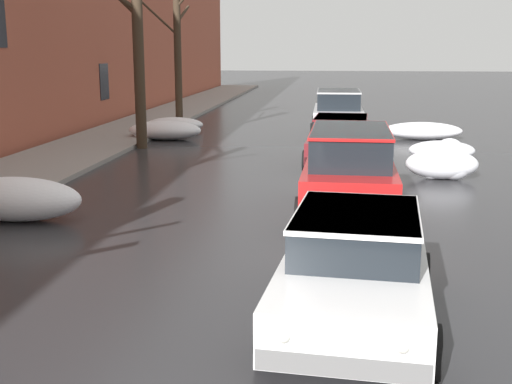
{
  "coord_description": "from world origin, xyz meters",
  "views": [
    {
      "loc": [
        1.9,
        -1.71,
        3.43
      ],
      "look_at": [
        0.73,
        8.24,
        1.23
      ],
      "focal_mm": 46.31,
      "sensor_mm": 36.0,
      "label": 1
    }
  ],
  "objects_px": {
    "sedan_maroon_parked_kerbside_mid": "(340,139)",
    "suv_silver_parked_far_down_block": "(338,112)",
    "suv_red_parked_kerbside_close": "(350,169)",
    "bare_tree_mid_block": "(138,32)",
    "bare_tree_far_down_block": "(178,50)",
    "sedan_white_approaching_near_lane": "(355,266)"
  },
  "relations": [
    {
      "from": "suv_red_parked_kerbside_close",
      "to": "sedan_maroon_parked_kerbside_mid",
      "type": "relative_size",
      "value": 1.03
    },
    {
      "from": "suv_red_parked_kerbside_close",
      "to": "sedan_white_approaching_near_lane",
      "type": "bearing_deg",
      "value": -90.37
    },
    {
      "from": "bare_tree_mid_block",
      "to": "sedan_maroon_parked_kerbside_mid",
      "type": "xyz_separation_m",
      "value": [
        6.86,
        -2.52,
        -3.19
      ]
    },
    {
      "from": "sedan_maroon_parked_kerbside_mid",
      "to": "suv_silver_parked_far_down_block",
      "type": "distance_m",
      "value": 6.23
    },
    {
      "from": "bare_tree_far_down_block",
      "to": "suv_red_parked_kerbside_close",
      "type": "distance_m",
      "value": 16.18
    },
    {
      "from": "bare_tree_mid_block",
      "to": "suv_silver_parked_far_down_block",
      "type": "relative_size",
      "value": 1.68
    },
    {
      "from": "sedan_maroon_parked_kerbside_mid",
      "to": "suv_silver_parked_far_down_block",
      "type": "relative_size",
      "value": 0.97
    },
    {
      "from": "bare_tree_mid_block",
      "to": "bare_tree_far_down_block",
      "type": "relative_size",
      "value": 1.18
    },
    {
      "from": "suv_red_parked_kerbside_close",
      "to": "sedan_maroon_parked_kerbside_mid",
      "type": "bearing_deg",
      "value": 91.22
    },
    {
      "from": "sedan_white_approaching_near_lane",
      "to": "sedan_maroon_parked_kerbside_mid",
      "type": "height_order",
      "value": "same"
    },
    {
      "from": "bare_tree_mid_block",
      "to": "bare_tree_far_down_block",
      "type": "bearing_deg",
      "value": 89.79
    },
    {
      "from": "bare_tree_far_down_block",
      "to": "suv_silver_parked_far_down_block",
      "type": "distance_m",
      "value": 7.42
    },
    {
      "from": "bare_tree_far_down_block",
      "to": "suv_silver_parked_far_down_block",
      "type": "height_order",
      "value": "bare_tree_far_down_block"
    },
    {
      "from": "sedan_maroon_parked_kerbside_mid",
      "to": "bare_tree_far_down_block",
      "type": "bearing_deg",
      "value": 129.96
    },
    {
      "from": "suv_silver_parked_far_down_block",
      "to": "bare_tree_far_down_block",
      "type": "bearing_deg",
      "value": 164.08
    },
    {
      "from": "sedan_white_approaching_near_lane",
      "to": "suv_red_parked_kerbside_close",
      "type": "xyz_separation_m",
      "value": [
        0.04,
        5.49,
        0.23
      ]
    },
    {
      "from": "bare_tree_mid_block",
      "to": "suv_red_parked_kerbside_close",
      "type": "height_order",
      "value": "bare_tree_mid_block"
    },
    {
      "from": "sedan_white_approaching_near_lane",
      "to": "suv_silver_parked_far_down_block",
      "type": "distance_m",
      "value": 17.98
    },
    {
      "from": "suv_red_parked_kerbside_close",
      "to": "suv_silver_parked_far_down_block",
      "type": "bearing_deg",
      "value": 90.87
    },
    {
      "from": "bare_tree_mid_block",
      "to": "suv_red_parked_kerbside_close",
      "type": "bearing_deg",
      "value": -51.49
    },
    {
      "from": "suv_silver_parked_far_down_block",
      "to": "bare_tree_mid_block",
      "type": "bearing_deg",
      "value": -151.44
    },
    {
      "from": "bare_tree_far_down_block",
      "to": "suv_silver_parked_far_down_block",
      "type": "xyz_separation_m",
      "value": [
        6.78,
        -1.93,
        -2.32
      ]
    }
  ]
}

